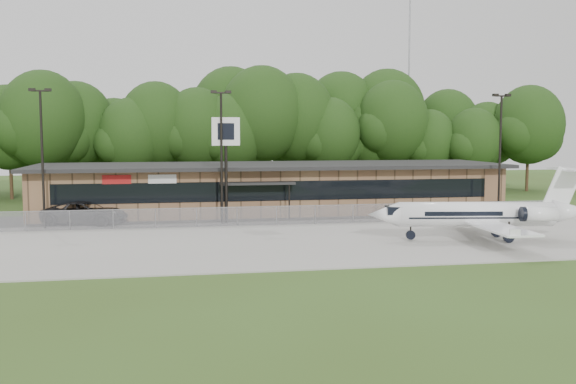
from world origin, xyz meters
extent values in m
plane|color=#374C1B|center=(0.00, 0.00, 0.00)|extent=(160.00, 160.00, 0.00)
cube|color=#9E9B93|center=(0.00, 8.00, 0.04)|extent=(64.00, 18.00, 0.08)
cube|color=#383835|center=(0.00, 19.50, 0.03)|extent=(50.00, 9.00, 0.06)
cube|color=olive|center=(0.00, 24.00, 2.00)|extent=(40.00, 10.00, 4.00)
cube|color=black|center=(0.00, 18.98, 2.30)|extent=(36.00, 0.08, 1.60)
cube|color=black|center=(0.00, 23.50, 4.15)|extent=(41.00, 11.50, 0.30)
cube|color=black|center=(-2.00, 18.40, 3.00)|extent=(6.00, 1.60, 0.20)
cube|color=#AE1615|center=(-13.00, 18.95, 3.40)|extent=(2.20, 0.06, 0.70)
cube|color=silver|center=(-9.50, 18.95, 3.40)|extent=(2.20, 0.06, 0.70)
cube|color=gray|center=(0.00, 15.00, 0.75)|extent=(46.00, 0.03, 1.50)
cube|color=gray|center=(0.00, 15.00, 1.50)|extent=(46.00, 0.04, 0.04)
cylinder|color=gray|center=(22.00, 48.00, 12.50)|extent=(0.20, 0.20, 25.00)
cylinder|color=black|center=(-18.00, 16.50, 5.00)|extent=(0.18, 0.18, 10.00)
cube|color=black|center=(-18.00, 16.50, 10.05)|extent=(1.20, 0.12, 0.12)
cube|color=black|center=(-18.55, 16.50, 10.12)|extent=(0.45, 0.30, 0.22)
cube|color=black|center=(-17.45, 16.50, 10.12)|extent=(0.45, 0.30, 0.22)
cylinder|color=black|center=(-5.00, 16.50, 5.00)|extent=(0.18, 0.18, 10.00)
cube|color=black|center=(-5.00, 16.50, 10.05)|extent=(1.20, 0.12, 0.12)
cube|color=black|center=(-5.55, 16.50, 10.12)|extent=(0.45, 0.30, 0.22)
cube|color=black|center=(-4.45, 16.50, 10.12)|extent=(0.45, 0.30, 0.22)
cylinder|color=black|center=(18.00, 16.50, 5.00)|extent=(0.18, 0.18, 10.00)
cube|color=black|center=(18.00, 16.50, 10.05)|extent=(1.20, 0.12, 0.12)
cube|color=black|center=(17.45, 16.50, 10.12)|extent=(0.45, 0.30, 0.22)
cube|color=black|center=(18.55, 16.50, 10.12)|extent=(0.45, 0.30, 0.22)
cylinder|color=white|center=(10.56, 5.80, 1.70)|extent=(10.15, 3.11, 1.60)
cone|color=white|center=(4.61, 6.72, 1.70)|extent=(2.23, 1.89, 1.60)
cone|color=white|center=(16.60, 4.87, 1.85)|extent=(2.42, 1.92, 1.60)
cube|color=white|center=(10.55, 2.46, 1.25)|extent=(3.10, 6.28, 0.12)
cube|color=white|center=(11.56, 8.99, 1.25)|extent=(3.10, 6.28, 0.12)
cylinder|color=white|center=(13.93, 4.01, 1.85)|extent=(2.32, 1.23, 0.90)
cylinder|color=white|center=(14.31, 6.49, 1.85)|extent=(2.32, 1.23, 0.90)
cube|color=white|center=(16.10, 4.95, 3.31)|extent=(2.46, 0.51, 3.02)
cube|color=white|center=(16.70, 4.86, 4.56)|extent=(1.99, 4.75, 0.10)
cube|color=black|center=(5.31, 6.61, 1.98)|extent=(1.17, 1.34, 0.50)
cube|color=black|center=(12.34, 5.53, 0.35)|extent=(1.16, 2.50, 0.70)
cylinder|color=black|center=(6.40, 6.44, 0.35)|extent=(0.69, 0.69, 0.22)
imported|color=#313133|center=(-15.33, 18.23, 0.89)|extent=(7.01, 4.71, 1.79)
cylinder|color=black|center=(-4.64, 16.80, 3.91)|extent=(0.24, 0.24, 7.82)
cube|color=silver|center=(-4.64, 16.80, 7.14)|extent=(2.16, 0.31, 2.15)
cube|color=black|center=(-4.63, 16.67, 7.14)|extent=(1.27, 0.08, 1.27)
camera|label=1|loc=(-8.83, -32.52, 7.02)|focal=40.00mm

